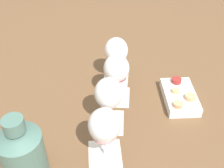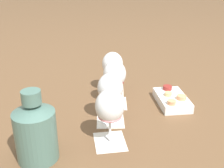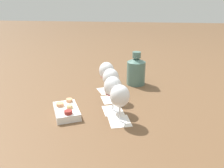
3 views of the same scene
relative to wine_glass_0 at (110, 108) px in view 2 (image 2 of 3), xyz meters
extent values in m
plane|color=brown|center=(0.18, 0.05, -0.12)|extent=(8.00, 8.00, 0.00)
cube|color=silver|center=(0.00, 0.00, -0.12)|extent=(0.14, 0.13, 0.00)
cube|color=silver|center=(0.12, 0.04, -0.12)|extent=(0.14, 0.13, 0.00)
cube|color=silver|center=(0.25, 0.06, -0.12)|extent=(0.13, 0.12, 0.00)
cube|color=silver|center=(0.35, 0.11, -0.12)|extent=(0.13, 0.12, 0.00)
cylinder|color=white|center=(0.00, 0.00, -0.11)|extent=(0.07, 0.07, 0.01)
cylinder|color=white|center=(0.00, 0.00, -0.07)|extent=(0.01, 0.01, 0.08)
ellipsoid|color=white|center=(0.00, 0.00, 0.01)|extent=(0.09, 0.09, 0.10)
ellipsoid|color=pink|center=(0.00, 0.00, -0.03)|extent=(0.07, 0.07, 0.02)
cylinder|color=white|center=(0.12, 0.04, -0.11)|extent=(0.07, 0.07, 0.01)
cylinder|color=white|center=(0.12, 0.04, -0.07)|extent=(0.01, 0.01, 0.08)
ellipsoid|color=white|center=(0.12, 0.04, 0.01)|extent=(0.09, 0.09, 0.10)
ellipsoid|color=#C84E58|center=(0.12, 0.04, -0.02)|extent=(0.07, 0.07, 0.04)
cylinder|color=white|center=(0.25, 0.06, -0.11)|extent=(0.07, 0.07, 0.01)
cylinder|color=white|center=(0.25, 0.06, -0.07)|extent=(0.01, 0.01, 0.08)
ellipsoid|color=white|center=(0.25, 0.06, 0.01)|extent=(0.09, 0.09, 0.10)
ellipsoid|color=maroon|center=(0.25, 0.06, -0.02)|extent=(0.07, 0.07, 0.02)
cylinder|color=white|center=(0.35, 0.11, -0.11)|extent=(0.07, 0.07, 0.01)
cylinder|color=white|center=(0.35, 0.11, -0.07)|extent=(0.01, 0.01, 0.08)
ellipsoid|color=white|center=(0.35, 0.11, 0.01)|extent=(0.09, 0.09, 0.10)
ellipsoid|color=maroon|center=(0.35, 0.11, -0.02)|extent=(0.07, 0.07, 0.04)
cylinder|color=#4C7066|center=(-0.13, 0.17, -0.04)|extent=(0.11, 0.11, 0.15)
cone|color=#4C7066|center=(-0.13, 0.17, 0.04)|extent=(0.11, 0.11, 0.03)
cylinder|color=#4C7066|center=(-0.13, 0.17, 0.07)|extent=(0.05, 0.05, 0.04)
cube|color=white|center=(0.32, -0.15, -0.10)|extent=(0.21, 0.17, 0.03)
cylinder|color=tan|center=(0.25, -0.15, -0.08)|extent=(0.03, 0.03, 0.02)
cylinder|color=tan|center=(0.30, -0.18, -0.08)|extent=(0.04, 0.04, 0.02)
cylinder|color=#DBB775|center=(0.31, -0.13, -0.08)|extent=(0.03, 0.03, 0.01)
cylinder|color=maroon|center=(0.37, -0.12, -0.08)|extent=(0.04, 0.04, 0.02)
camera|label=1|loc=(-0.46, -0.21, 0.55)|focal=45.00mm
camera|label=2|loc=(-0.68, -0.23, 0.39)|focal=45.00mm
camera|label=3|loc=(1.28, 0.18, 0.41)|focal=38.00mm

